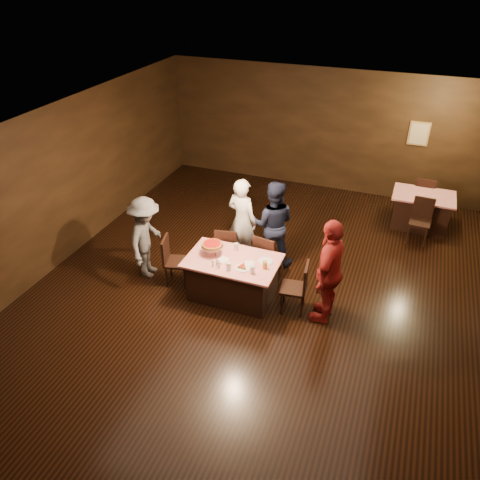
% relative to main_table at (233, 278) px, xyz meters
% --- Properties ---
extents(room, '(10.00, 10.04, 3.02)m').
position_rel_main_table_xyz_m(room, '(0.43, 0.08, 1.75)').
color(room, black).
rests_on(room, ground).
extents(main_table, '(1.60, 1.00, 0.77)m').
position_rel_main_table_xyz_m(main_table, '(0.00, 0.00, 0.00)').
color(main_table, red).
rests_on(main_table, ground).
extents(back_table, '(1.30, 0.90, 0.77)m').
position_rel_main_table_xyz_m(back_table, '(2.98, 3.80, 0.00)').
color(back_table, '#B10B18').
rests_on(back_table, ground).
extents(chair_far_left, '(0.49, 0.49, 0.95)m').
position_rel_main_table_xyz_m(chair_far_left, '(-0.40, 0.75, 0.09)').
color(chair_far_left, black).
rests_on(chair_far_left, ground).
extents(chair_far_right, '(0.48, 0.48, 0.95)m').
position_rel_main_table_xyz_m(chair_far_right, '(0.40, 0.75, 0.09)').
color(chair_far_right, black).
rests_on(chair_far_right, ground).
extents(chair_end_left, '(0.51, 0.51, 0.95)m').
position_rel_main_table_xyz_m(chair_end_left, '(-1.10, 0.00, 0.09)').
color(chair_end_left, black).
rests_on(chair_end_left, ground).
extents(chair_end_right, '(0.47, 0.47, 0.95)m').
position_rel_main_table_xyz_m(chair_end_right, '(1.10, 0.00, 0.09)').
color(chair_end_right, black).
rests_on(chair_end_right, ground).
extents(chair_back_near, '(0.44, 0.44, 0.95)m').
position_rel_main_table_xyz_m(chair_back_near, '(2.98, 3.10, 0.09)').
color(chair_back_near, black).
rests_on(chair_back_near, ground).
extents(chair_back_far, '(0.43, 0.43, 0.95)m').
position_rel_main_table_xyz_m(chair_back_far, '(2.98, 4.40, 0.09)').
color(chair_back_far, black).
rests_on(chair_back_far, ground).
extents(diner_white_jacket, '(0.73, 0.57, 1.74)m').
position_rel_main_table_xyz_m(diner_white_jacket, '(-0.26, 1.16, 0.49)').
color(diner_white_jacket, white).
rests_on(diner_white_jacket, ground).
extents(diner_navy_hoodie, '(0.96, 0.82, 1.74)m').
position_rel_main_table_xyz_m(diner_navy_hoodie, '(0.32, 1.27, 0.48)').
color(diner_navy_hoodie, '#161B31').
rests_on(diner_navy_hoodie, ground).
extents(diner_grey_knit, '(0.74, 1.11, 1.61)m').
position_rel_main_table_xyz_m(diner_grey_knit, '(-1.73, 0.05, 0.42)').
color(diner_grey_knit, '#5C5D61').
rests_on(diner_grey_knit, ground).
extents(diner_red_shirt, '(0.57, 1.14, 1.87)m').
position_rel_main_table_xyz_m(diner_red_shirt, '(1.65, 0.03, 0.55)').
color(diner_red_shirt, '#A42322').
rests_on(diner_red_shirt, ground).
extents(pizza_stand, '(0.38, 0.38, 0.22)m').
position_rel_main_table_xyz_m(pizza_stand, '(-0.40, 0.05, 0.57)').
color(pizza_stand, black).
rests_on(pizza_stand, main_table).
extents(plate_with_slice, '(0.25, 0.25, 0.06)m').
position_rel_main_table_xyz_m(plate_with_slice, '(0.25, -0.18, 0.41)').
color(plate_with_slice, white).
rests_on(plate_with_slice, main_table).
extents(plate_empty, '(0.25, 0.25, 0.01)m').
position_rel_main_table_xyz_m(plate_empty, '(0.55, 0.15, 0.39)').
color(plate_empty, white).
rests_on(plate_empty, main_table).
extents(glass_front_left, '(0.08, 0.08, 0.14)m').
position_rel_main_table_xyz_m(glass_front_left, '(0.05, -0.30, 0.46)').
color(glass_front_left, silver).
rests_on(glass_front_left, main_table).
extents(glass_front_right, '(0.08, 0.08, 0.14)m').
position_rel_main_table_xyz_m(glass_front_right, '(0.45, -0.25, 0.46)').
color(glass_front_right, silver).
rests_on(glass_front_right, main_table).
extents(glass_amber, '(0.08, 0.08, 0.14)m').
position_rel_main_table_xyz_m(glass_amber, '(0.60, -0.05, 0.46)').
color(glass_amber, '#BF7F26').
rests_on(glass_amber, main_table).
extents(glass_back, '(0.08, 0.08, 0.14)m').
position_rel_main_table_xyz_m(glass_back, '(-0.05, 0.30, 0.46)').
color(glass_back, silver).
rests_on(glass_back, main_table).
extents(condiments, '(0.17, 0.10, 0.09)m').
position_rel_main_table_xyz_m(condiments, '(-0.18, -0.28, 0.43)').
color(condiments, silver).
rests_on(condiments, main_table).
extents(napkin_center, '(0.19, 0.19, 0.01)m').
position_rel_main_table_xyz_m(napkin_center, '(0.30, 0.00, 0.39)').
color(napkin_center, white).
rests_on(napkin_center, main_table).
extents(napkin_left, '(0.21, 0.21, 0.01)m').
position_rel_main_table_xyz_m(napkin_left, '(-0.15, -0.05, 0.39)').
color(napkin_left, white).
rests_on(napkin_left, main_table).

